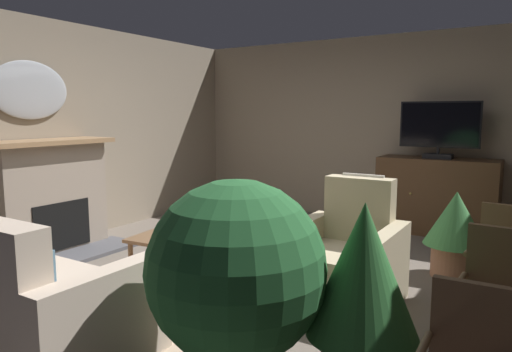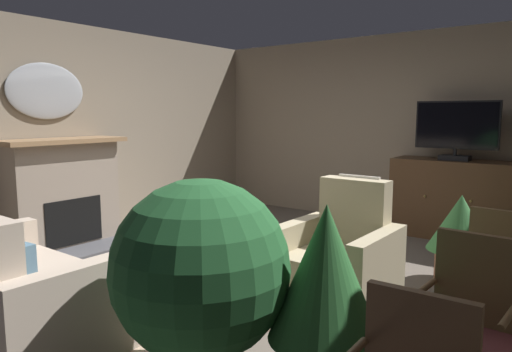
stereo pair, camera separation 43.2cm
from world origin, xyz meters
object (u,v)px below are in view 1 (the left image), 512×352
(side_chair_mid_row, at_px, (501,320))
(potted_plant_leafy_by_curtain, at_px, (363,289))
(tv_remote, at_px, (194,239))
(coffee_table, at_px, (189,245))
(folded_newspaper, at_px, (202,238))
(tv_cabinet, at_px, (437,198))
(side_chair_far_end, at_px, (511,276))
(potted_plant_tall_palm_by_window, at_px, (455,228))
(wall_mirror_oval, at_px, (30,90))
(sofa_floral, at_px, (24,303))
(television, at_px, (439,128))
(fireplace, at_px, (50,199))
(potted_plant_small_fern_corner, at_px, (236,272))
(armchair_facing_sofa, at_px, (346,261))

(side_chair_mid_row, height_order, potted_plant_leafy_by_curtain, potted_plant_leafy_by_curtain)
(tv_remote, xyz_separation_m, potted_plant_leafy_by_curtain, (1.81, -0.79, 0.17))
(coffee_table, bearing_deg, folded_newspaper, 54.87)
(tv_cabinet, bearing_deg, side_chair_far_end, -70.94)
(potted_plant_tall_palm_by_window, bearing_deg, folded_newspaper, -143.32)
(wall_mirror_oval, xyz_separation_m, coffee_table, (2.23, -0.00, -1.41))
(coffee_table, distance_m, sofa_floral, 1.46)
(tv_cabinet, distance_m, sofa_floral, 4.87)
(tv_cabinet, relative_size, side_chair_far_end, 1.54)
(tv_remote, distance_m, sofa_floral, 1.48)
(wall_mirror_oval, relative_size, television, 0.97)
(side_chair_far_end, bearing_deg, wall_mirror_oval, -177.71)
(wall_mirror_oval, distance_m, side_chair_mid_row, 4.92)
(fireplace, relative_size, side_chair_mid_row, 1.50)
(wall_mirror_oval, xyz_separation_m, side_chair_mid_row, (4.72, -0.57, -1.28))
(television, bearing_deg, potted_plant_small_fern_corner, -93.46)
(tv_cabinet, height_order, armchair_facing_sofa, armchair_facing_sofa)
(folded_newspaper, relative_size, potted_plant_leafy_by_curtain, 0.28)
(sofa_floral, distance_m, side_chair_far_end, 3.14)
(side_chair_far_end, distance_m, potted_plant_leafy_by_curtain, 1.17)
(television, xyz_separation_m, tv_remote, (-1.44, -3.06, -0.91))
(coffee_table, distance_m, potted_plant_small_fern_corner, 1.66)
(armchair_facing_sofa, xyz_separation_m, potted_plant_small_fern_corner, (-0.07, -1.51, 0.35))
(tv_cabinet, xyz_separation_m, side_chair_far_end, (1.01, -2.94, 0.05))
(armchair_facing_sofa, bearing_deg, wall_mirror_oval, -172.85)
(coffee_table, bearing_deg, side_chair_mid_row, -12.83)
(sofa_floral, xyz_separation_m, armchair_facing_sofa, (1.47, 1.89, 0.01))
(television, height_order, tv_remote, television)
(potted_plant_leafy_by_curtain, bearing_deg, potted_plant_small_fern_corner, -154.92)
(tv_cabinet, xyz_separation_m, tv_remote, (-1.44, -3.11, -0.03))
(wall_mirror_oval, distance_m, sofa_floral, 2.91)
(potted_plant_small_fern_corner, bearing_deg, armchair_facing_sofa, 87.49)
(side_chair_mid_row, distance_m, potted_plant_small_fern_corner, 1.37)
(tv_cabinet, relative_size, side_chair_mid_row, 1.52)
(fireplace, relative_size, potted_plant_small_fern_corner, 1.20)
(tv_remote, bearing_deg, coffee_table, 77.66)
(fireplace, bearing_deg, potted_plant_leafy_by_curtain, -11.52)
(folded_newspaper, height_order, side_chair_mid_row, side_chair_mid_row)
(side_chair_far_end, relative_size, potted_plant_small_fern_corner, 0.79)
(television, distance_m, tv_remote, 3.50)
(coffee_table, relative_size, potted_plant_small_fern_corner, 0.95)
(side_chair_far_end, xyz_separation_m, potted_plant_tall_palm_by_window, (-0.54, 1.31, -0.04))
(television, relative_size, potted_plant_leafy_by_curtain, 0.89)
(coffee_table, bearing_deg, potted_plant_small_fern_corner, -40.99)
(tv_cabinet, xyz_separation_m, potted_plant_tall_palm_by_window, (0.48, -1.62, 0.00))
(side_chair_mid_row, bearing_deg, potted_plant_small_fern_corner, -158.36)
(side_chair_far_end, bearing_deg, tv_remote, -175.87)
(fireplace, distance_m, potted_plant_leafy_by_curtain, 3.91)
(side_chair_mid_row, relative_size, potted_plant_tall_palm_by_window, 1.16)
(potted_plant_tall_palm_by_window, bearing_deg, potted_plant_leafy_by_curtain, -92.74)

